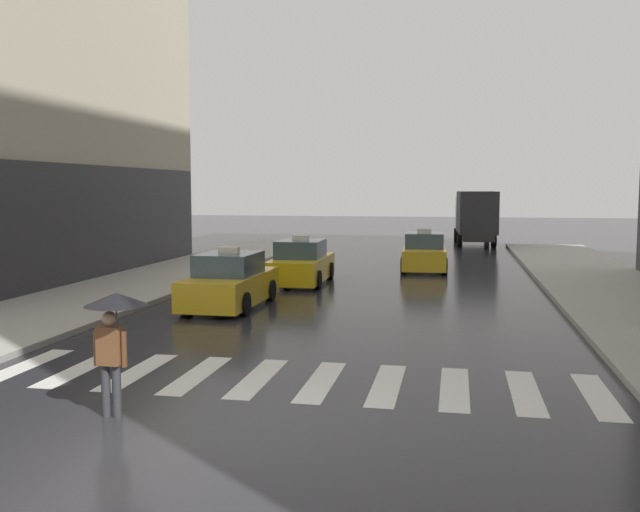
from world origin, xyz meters
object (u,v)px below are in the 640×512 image
object	(u,v)px
box_truck	(475,216)
taxi_second	(301,264)
taxi_third	(424,253)
pedestrian_with_umbrella	(114,320)
taxi_lead	(230,283)

from	to	relation	value
box_truck	taxi_second	bearing A→B (deg)	-109.41
taxi_second	taxi_third	distance (m)	6.82
pedestrian_with_umbrella	box_truck	bearing A→B (deg)	79.79
taxi_second	taxi_third	size ratio (longest dim) A/B	0.99
taxi_third	taxi_second	bearing A→B (deg)	-128.96
taxi_second	pedestrian_with_umbrella	size ratio (longest dim) A/B	2.35
taxi_third	taxi_lead	bearing A→B (deg)	-115.88
taxi_third	pedestrian_with_umbrella	distance (m)	21.24
box_truck	pedestrian_with_umbrella	size ratio (longest dim) A/B	3.93
taxi_third	box_truck	xyz separation A→B (m)	(2.51, 13.99, 1.13)
pedestrian_with_umbrella	taxi_lead	bearing A→B (deg)	98.29
taxi_lead	taxi_third	distance (m)	12.01
taxi_third	pedestrian_with_umbrella	xyz separation A→B (m)	(-3.77, -20.89, 0.79)
taxi_second	box_truck	bearing A→B (deg)	70.59
taxi_lead	taxi_second	distance (m)	5.58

